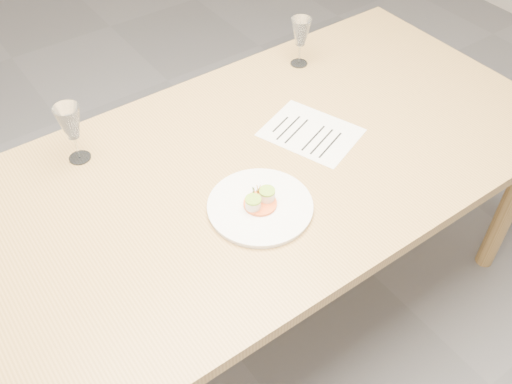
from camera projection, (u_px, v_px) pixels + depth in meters
ground at (215, 326)px, 2.20m from camera, size 7.00×7.00×0.00m
dining_table at (203, 204)px, 1.72m from camera, size 2.40×1.00×0.75m
dinner_plate at (260, 206)px, 1.60m from camera, size 0.30×0.30×0.08m
recipe_sheet at (311, 133)px, 1.85m from camera, size 0.32×0.35×0.00m
wine_glass_1 at (70, 124)px, 1.66m from camera, size 0.08×0.08×0.19m
wine_glass_2 at (301, 33)px, 2.04m from camera, size 0.07×0.07×0.18m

